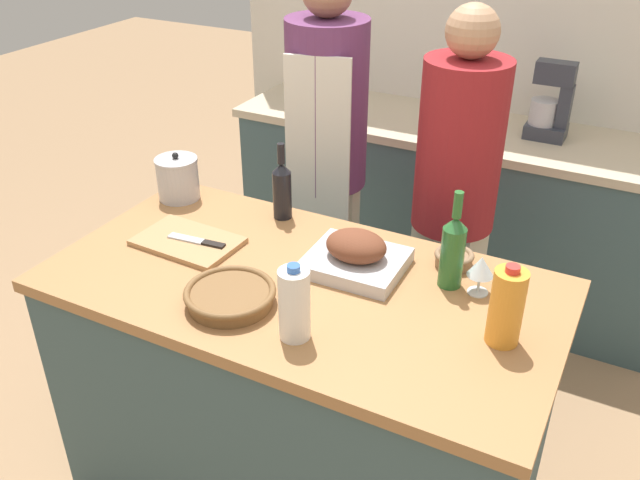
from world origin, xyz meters
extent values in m
cube|color=#3D565B|center=(0.00, 0.00, 0.44)|extent=(1.52, 0.79, 0.87)
cube|color=#A37042|center=(0.00, 0.00, 0.89)|extent=(1.57, 0.82, 0.04)
cube|color=#3D565B|center=(0.00, 1.54, 0.43)|extent=(2.11, 0.58, 0.86)
cube|color=beige|center=(0.00, 1.54, 0.88)|extent=(2.18, 0.60, 0.04)
cube|color=silver|center=(0.00, 1.89, 1.27)|extent=(2.68, 0.10, 2.55)
cube|color=#BCBCC1|center=(0.12, 0.14, 0.93)|extent=(0.30, 0.26, 0.04)
ellipsoid|color=brown|center=(0.12, 0.14, 0.99)|extent=(0.20, 0.16, 0.09)
cylinder|color=brown|center=(-0.12, -0.20, 0.93)|extent=(0.24, 0.24, 0.04)
torus|color=brown|center=(-0.12, -0.20, 0.95)|extent=(0.27, 0.27, 0.02)
cube|color=#AD7F51|center=(-0.44, 0.02, 0.92)|extent=(0.35, 0.23, 0.02)
cylinder|color=#B7B7BC|center=(-0.68, 0.28, 0.98)|extent=(0.15, 0.15, 0.15)
cylinder|color=#B7B7BC|center=(-0.68, 0.28, 1.06)|extent=(0.16, 0.16, 0.01)
sphere|color=black|center=(-0.68, 0.28, 1.08)|extent=(0.02, 0.02, 0.02)
cylinder|color=#846647|center=(0.38, 0.30, 0.93)|extent=(0.11, 0.11, 0.04)
torus|color=#846647|center=(0.38, 0.30, 0.95)|extent=(0.12, 0.12, 0.02)
cylinder|color=orange|center=(0.61, -0.01, 1.02)|extent=(0.09, 0.09, 0.22)
cylinder|color=red|center=(0.61, -0.01, 1.14)|extent=(0.04, 0.04, 0.02)
cylinder|color=white|center=(0.11, -0.24, 1.01)|extent=(0.09, 0.09, 0.21)
cylinder|color=#3360B2|center=(0.11, -0.24, 1.13)|extent=(0.04, 0.04, 0.02)
cylinder|color=#28662D|center=(0.40, 0.19, 1.01)|extent=(0.07, 0.07, 0.19)
cone|color=#28662D|center=(0.40, 0.19, 1.12)|extent=(0.07, 0.07, 0.04)
cylinder|color=#28662D|center=(0.40, 0.19, 1.18)|extent=(0.03, 0.03, 0.08)
cylinder|color=black|center=(-0.26, 0.33, 1.00)|extent=(0.07, 0.07, 0.17)
cone|color=black|center=(-0.26, 0.33, 1.10)|extent=(0.07, 0.07, 0.03)
cylinder|color=black|center=(-0.26, 0.33, 1.15)|extent=(0.03, 0.03, 0.07)
cylinder|color=silver|center=(0.49, 0.19, 0.91)|extent=(0.06, 0.06, 0.00)
cylinder|color=silver|center=(0.49, 0.19, 0.94)|extent=(0.01, 0.01, 0.06)
cone|color=silver|center=(0.49, 0.19, 1.00)|extent=(0.08, 0.08, 0.06)
cube|color=#B7B7BC|center=(-0.44, 0.02, 0.93)|extent=(0.13, 0.04, 0.01)
cube|color=black|center=(-0.34, 0.03, 0.93)|extent=(0.08, 0.03, 0.01)
cube|color=#333842|center=(0.41, 1.58, 0.93)|extent=(0.18, 0.14, 0.06)
cylinder|color=#B7B7BC|center=(0.38, 1.58, 1.02)|extent=(0.13, 0.13, 0.11)
cube|color=#333842|center=(0.47, 1.58, 1.06)|extent=(0.05, 0.08, 0.19)
cube|color=#333842|center=(0.41, 1.58, 1.20)|extent=(0.17, 0.08, 0.10)
cylinder|color=#332D28|center=(-0.67, 1.42, 0.98)|extent=(0.06, 0.06, 0.16)
cylinder|color=black|center=(-0.67, 1.42, 1.07)|extent=(0.03, 0.03, 0.02)
cylinder|color=#234C28|center=(0.01, 1.38, 0.97)|extent=(0.05, 0.05, 0.14)
cylinder|color=black|center=(0.01, 1.38, 1.05)|extent=(0.02, 0.02, 0.02)
cube|color=beige|center=(-0.35, 0.85, 0.41)|extent=(0.30, 0.24, 0.82)
cylinder|color=#663360|center=(-0.35, 0.85, 1.16)|extent=(0.33, 0.33, 0.68)
cube|color=silver|center=(-0.31, 0.69, 0.96)|extent=(0.26, 0.08, 0.86)
cube|color=beige|center=(0.23, 0.81, 0.39)|extent=(0.28, 0.22, 0.78)
cylinder|color=maroon|center=(0.23, 0.81, 1.10)|extent=(0.32, 0.32, 0.65)
sphere|color=tan|center=(0.23, 0.81, 1.52)|extent=(0.19, 0.19, 0.19)
camera|label=1|loc=(0.85, -1.50, 2.05)|focal=38.00mm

